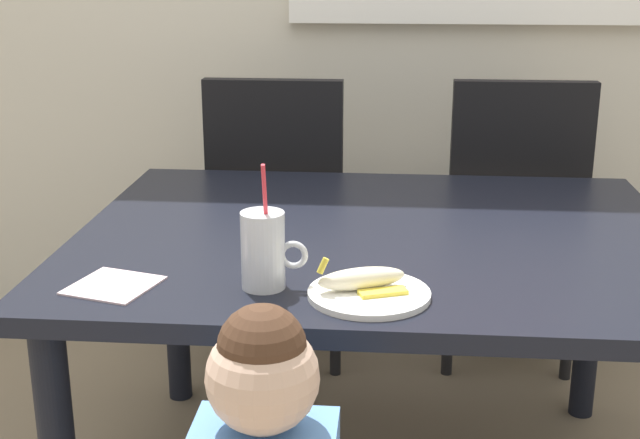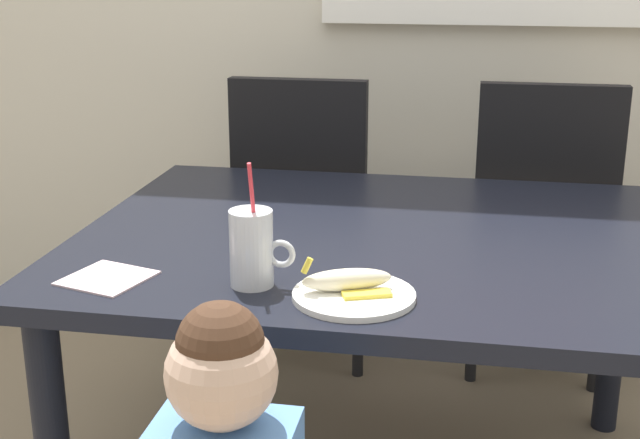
% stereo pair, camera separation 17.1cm
% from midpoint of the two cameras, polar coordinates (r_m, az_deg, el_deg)
% --- Properties ---
extents(dining_table, '(1.38, 1.09, 0.71)m').
position_cam_midpoint_polar(dining_table, '(2.00, 1.38, -3.11)').
color(dining_table, black).
rests_on(dining_table, ground).
extents(dining_chair_left, '(0.44, 0.44, 0.96)m').
position_cam_midpoint_polar(dining_chair_left, '(2.78, -4.45, 0.98)').
color(dining_chair_left, black).
rests_on(dining_chair_left, ground).
extents(dining_chair_right, '(0.44, 0.44, 0.96)m').
position_cam_midpoint_polar(dining_chair_right, '(2.79, 10.87, 0.79)').
color(dining_chair_right, black).
rests_on(dining_chair_right, ground).
extents(milk_cup, '(0.13, 0.08, 0.25)m').
position_cam_midpoint_polar(milk_cup, '(1.64, -6.72, -2.35)').
color(milk_cup, silver).
rests_on(milk_cup, dining_table).
extents(snack_plate, '(0.23, 0.23, 0.01)m').
position_cam_midpoint_polar(snack_plate, '(1.61, 0.21, -5.00)').
color(snack_plate, white).
rests_on(snack_plate, dining_table).
extents(peeled_banana, '(0.18, 0.13, 0.07)m').
position_cam_midpoint_polar(peeled_banana, '(1.61, -0.21, -4.02)').
color(peeled_banana, '#F4EAC6').
rests_on(peeled_banana, snack_plate).
extents(paper_napkin, '(0.19, 0.19, 0.00)m').
position_cam_midpoint_polar(paper_napkin, '(1.73, -16.29, -4.26)').
color(paper_napkin, silver).
rests_on(paper_napkin, dining_table).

